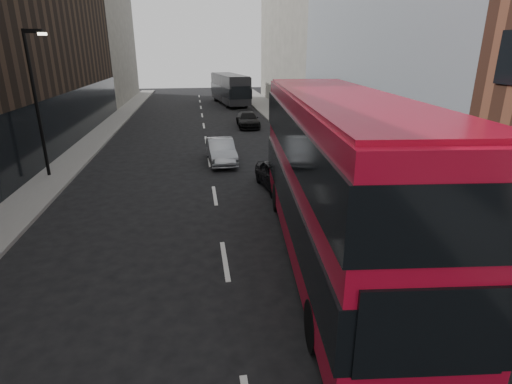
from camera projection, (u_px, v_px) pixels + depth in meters
name	position (u px, v px, depth m)	size (l,w,h in m)	color
sidewalk_right	(309.00, 139.00, 29.35)	(3.00, 80.00, 0.15)	slate
sidewalk_left	(88.00, 146.00, 27.16)	(2.00, 80.00, 0.15)	slate
building_victorian	(300.00, 18.00, 44.39)	(6.50, 24.00, 21.00)	#625E56
building_left_mid	(41.00, 39.00, 29.01)	(5.00, 24.00, 14.00)	black
building_left_far	(104.00, 48.00, 49.67)	(5.00, 20.00, 13.00)	#625E56
street_lamp	(37.00, 95.00, 19.23)	(1.06, 0.22, 7.00)	black
red_bus	(336.00, 172.00, 11.72)	(4.18, 12.81, 5.09)	#B40B25
grey_bus	(230.00, 88.00, 48.17)	(4.04, 11.11, 3.52)	black
car_a	(278.00, 176.00, 18.79)	(1.51, 3.76, 1.28)	black
car_b	(221.00, 151.00, 23.20)	(1.46, 4.20, 1.38)	#96999E
car_c	(248.00, 120.00, 34.09)	(1.77, 4.34, 1.26)	black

